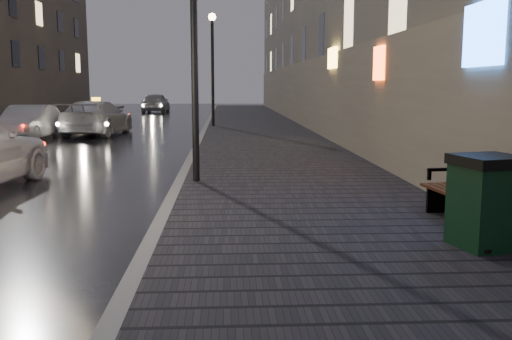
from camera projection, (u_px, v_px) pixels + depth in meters
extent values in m
cube|color=black|center=(257.00, 129.00, 26.58)|extent=(4.60, 58.00, 0.15)
cube|color=slate|center=(205.00, 129.00, 26.46)|extent=(0.20, 58.00, 0.15)
cube|color=slate|center=(10.00, 130.00, 25.99)|extent=(0.20, 58.00, 0.15)
cube|color=#605B54|center=(314.00, 0.00, 29.75)|extent=(1.80, 50.00, 13.00)
cube|color=#6B6051|center=(12.00, 39.00, 42.65)|extent=(6.00, 22.00, 11.00)
cylinder|color=black|center=(194.00, 56.00, 11.28)|extent=(0.14, 0.14, 5.00)
cylinder|color=black|center=(213.00, 73.00, 27.08)|extent=(0.14, 0.14, 5.00)
sphere|color=#FFD88C|center=(212.00, 17.00, 26.70)|extent=(0.36, 0.36, 0.36)
cube|color=black|center=(496.00, 222.00, 7.33)|extent=(0.49, 0.11, 0.39)
cube|color=black|center=(495.00, 186.00, 7.25)|extent=(0.41, 0.09, 0.05)
cube|color=black|center=(442.00, 200.00, 8.75)|extent=(0.49, 0.11, 0.39)
cube|color=black|center=(456.00, 177.00, 8.74)|extent=(0.06, 0.06, 0.68)
cube|color=black|center=(440.00, 170.00, 8.68)|extent=(0.41, 0.09, 0.05)
cube|color=#3F1E0D|center=(467.00, 194.00, 8.01)|extent=(0.79, 1.81, 0.04)
cube|color=#3F1E0D|center=(484.00, 174.00, 8.00)|extent=(0.22, 1.75, 0.39)
cube|color=black|center=(486.00, 207.00, 6.82)|extent=(0.81, 0.81, 0.99)
cube|color=black|center=(489.00, 161.00, 6.74)|extent=(0.87, 0.87, 0.12)
imported|color=#ABABB3|center=(29.00, 123.00, 21.63)|extent=(1.49, 4.08, 1.34)
imported|color=silver|center=(97.00, 118.00, 24.15)|extent=(2.50, 5.12, 1.44)
imported|color=#A3A2AA|center=(156.00, 103.00, 43.60)|extent=(1.89, 4.46, 1.50)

